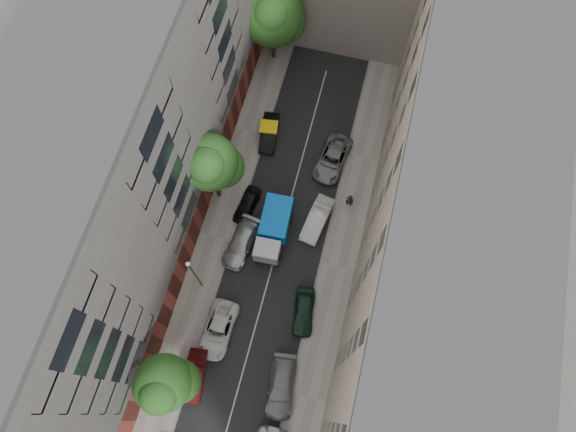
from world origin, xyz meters
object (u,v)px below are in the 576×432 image
(car_right_2, at_px, (304,311))
(lamp_post, at_px, (194,273))
(tarp_truck, at_px, (274,229))
(tree_near, at_px, (164,385))
(tree_far, at_px, (273,17))
(car_left_5, at_px, (269,133))
(car_left_3, at_px, (241,243))
(car_left_4, at_px, (247,205))
(car_left_1, at_px, (195,376))
(car_right_3, at_px, (317,219))
(car_left_2, at_px, (218,330))
(car_right_1, at_px, (281,387))
(pedestrian, at_px, (350,200))
(tree_mid, at_px, (210,165))
(car_right_4, at_px, (332,159))

(car_right_2, bearing_deg, lamp_post, 171.40)
(tarp_truck, relative_size, tree_near, 0.75)
(tarp_truck, bearing_deg, lamp_post, -130.87)
(tree_far, bearing_deg, car_left_5, -78.00)
(car_left_3, height_order, car_left_4, car_left_3)
(car_left_1, xyz_separation_m, car_right_3, (6.32, 15.28, 0.06))
(car_left_2, height_order, car_left_3, car_left_3)
(car_right_1, bearing_deg, lamp_post, 136.87)
(car_left_3, xyz_separation_m, car_left_5, (-0.53, 11.20, -0.02))
(tarp_truck, relative_size, car_left_4, 1.55)
(car_left_3, height_order, tree_far, tree_far)
(car_left_1, distance_m, pedestrian, 19.65)
(tree_near, relative_size, pedestrian, 4.00)
(car_left_5, height_order, car_right_1, car_right_1)
(tree_mid, bearing_deg, lamp_post, -83.37)
(tree_near, height_order, tree_far, tree_far)
(car_left_5, height_order, tree_near, tree_near)
(car_right_4, relative_size, tree_near, 0.68)
(car_left_1, relative_size, car_right_2, 1.00)
(tree_mid, height_order, tree_far, tree_mid)
(lamp_post, height_order, pedestrian, lamp_post)
(car_left_2, xyz_separation_m, car_right_2, (6.40, 3.20, 0.02))
(car_right_3, bearing_deg, car_right_2, -74.64)
(pedestrian, bearing_deg, tarp_truck, 44.14)
(car_left_3, distance_m, tree_near, 13.64)
(car_right_1, bearing_deg, tree_far, 98.94)
(car_left_1, distance_m, tree_mid, 16.76)
(tree_far, bearing_deg, car_right_4, -50.60)
(car_left_4, xyz_separation_m, tree_far, (-1.89, 16.49, 5.19))
(tree_far, relative_size, pedestrian, 4.52)
(car_right_4, bearing_deg, car_left_1, -98.41)
(tree_far, height_order, pedestrian, tree_far)
(car_left_3, bearing_deg, tree_mid, 137.64)
(tree_mid, bearing_deg, car_left_1, -79.83)
(car_left_2, height_order, car_right_2, car_right_2)
(tree_near, distance_m, pedestrian, 21.62)
(car_right_3, bearing_deg, car_left_5, 140.64)
(car_left_1, height_order, car_left_4, car_left_1)
(car_right_1, relative_size, tree_mid, 0.55)
(tree_near, bearing_deg, car_right_1, 15.14)
(car_left_3, relative_size, tree_mid, 0.54)
(car_left_3, xyz_separation_m, tree_mid, (-3.23, 4.02, 5.73))
(car_left_4, distance_m, car_right_1, 15.80)
(car_right_1, relative_size, car_right_2, 1.20)
(car_left_5, xyz_separation_m, lamp_post, (-1.74, -15.50, 3.64))
(tarp_truck, height_order, car_right_2, tarp_truck)
(pedestrian, bearing_deg, tree_mid, 17.39)
(car_right_3, bearing_deg, car_left_3, -137.31)
(car_right_1, xyz_separation_m, car_right_2, (0.28, 6.20, -0.01))
(car_left_2, relative_size, car_left_3, 1.01)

